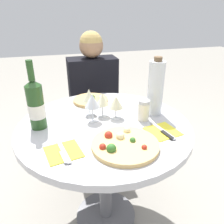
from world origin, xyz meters
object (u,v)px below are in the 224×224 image
pizza_large (124,144)px  wine_bottle (36,105)px  tall_carafe (156,88)px  dining_table (105,142)px  chair_behind_diner (93,113)px  seated_diner (95,110)px

pizza_large → wine_bottle: 0.49m
tall_carafe → dining_table: bearing=-172.8°
chair_behind_diner → wine_bottle: (-0.42, -0.73, 0.44)m
wine_bottle → tall_carafe: bearing=-1.0°
wine_bottle → tall_carafe: 0.66m
dining_table → chair_behind_diner: chair_behind_diner is taller
dining_table → wine_bottle: size_ratio=2.66×
chair_behind_diner → seated_diner: size_ratio=0.77×
chair_behind_diner → tall_carafe: bearing=107.9°
pizza_large → tall_carafe: tall_carafe is taller
seated_diner → tall_carafe: seated_diner is taller
pizza_large → wine_bottle: size_ratio=0.87×
chair_behind_diner → seated_diner: (0.00, -0.14, 0.09)m
seated_diner → chair_behind_diner: bearing=-90.0°
seated_diner → tall_carafe: bearing=111.7°
chair_behind_diner → tall_carafe: (0.24, -0.74, 0.47)m
pizza_large → wine_bottle: wine_bottle is taller
pizza_large → chair_behind_diner: bearing=87.5°
chair_behind_diner → seated_diner: 0.17m
tall_carafe → wine_bottle: bearing=179.0°
dining_table → tall_carafe: 0.43m
seated_diner → pizza_large: seated_diner is taller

